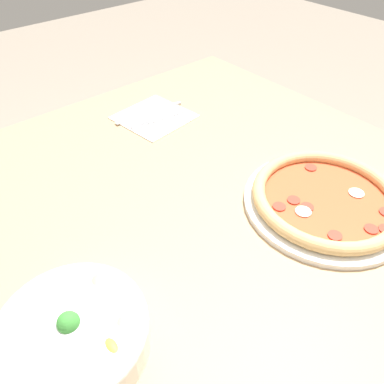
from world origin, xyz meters
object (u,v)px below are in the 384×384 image
at_px(bowl, 74,333).
at_px(knife, 152,112).
at_px(fork, 161,119).
at_px(pizza, 326,199).

distance_m(bowl, knife, 0.67).
relative_size(bowl, fork, 1.24).
distance_m(pizza, fork, 0.49).
height_order(pizza, fork, pizza).
bearing_deg(knife, bowl, 50.91).
bearing_deg(knife, fork, 87.77).
xyz_separation_m(pizza, fork, (0.49, 0.05, -0.01)).
xyz_separation_m(bowl, fork, (0.43, -0.47, -0.03)).
height_order(bowl, fork, bowl).
bearing_deg(pizza, knife, 4.98).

